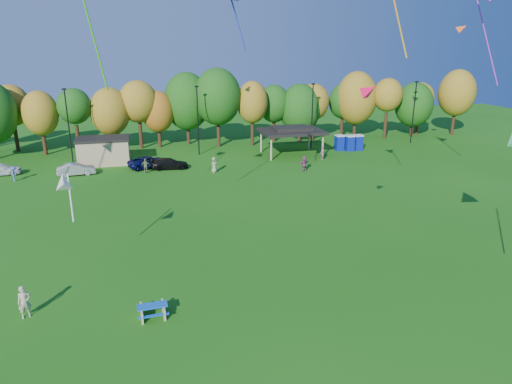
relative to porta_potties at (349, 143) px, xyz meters
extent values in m
plane|color=#19600F|center=(-22.68, -37.51, -1.10)|extent=(160.00, 160.00, 0.00)
cylinder|color=black|center=(-44.80, 10.74, 0.80)|extent=(0.50, 0.50, 3.79)
ellipsoid|color=olive|center=(-44.80, 10.74, 5.22)|extent=(4.94, 4.94, 5.58)
cylinder|color=black|center=(-40.69, 7.50, 0.57)|extent=(0.50, 0.50, 3.34)
ellipsoid|color=olive|center=(-40.69, 7.50, 4.47)|extent=(4.61, 4.61, 5.88)
cylinder|color=black|center=(-36.40, 7.34, 0.81)|extent=(0.50, 0.50, 3.82)
ellipsoid|color=#144C0F|center=(-36.40, 7.34, 5.26)|extent=(4.43, 4.43, 4.73)
cylinder|color=black|center=(-31.98, 7.99, 0.53)|extent=(0.50, 0.50, 3.25)
ellipsoid|color=olive|center=(-31.98, 7.99, 4.32)|extent=(5.33, 5.33, 6.53)
cylinder|color=black|center=(-28.13, 8.56, 0.88)|extent=(0.50, 0.50, 3.96)
ellipsoid|color=olive|center=(-28.13, 8.56, 5.51)|extent=(5.31, 5.31, 5.82)
cylinder|color=black|center=(-25.53, 8.83, 0.43)|extent=(0.50, 0.50, 3.05)
ellipsoid|color=#995914|center=(-25.53, 8.83, 3.98)|extent=(4.54, 4.54, 5.87)
cylinder|color=black|center=(-21.26, 10.02, 0.79)|extent=(0.50, 0.50, 3.77)
ellipsoid|color=#144C0F|center=(-21.26, 10.02, 5.19)|extent=(6.69, 6.69, 8.35)
cylinder|color=black|center=(-17.22, 7.03, 1.04)|extent=(0.50, 0.50, 4.28)
ellipsoid|color=#144C0F|center=(-17.22, 7.03, 6.04)|extent=(6.64, 6.64, 8.01)
cylinder|color=black|center=(-12.26, 6.70, 0.78)|extent=(0.50, 0.50, 3.76)
ellipsoid|color=olive|center=(-12.26, 6.70, 5.17)|extent=(4.49, 4.49, 6.02)
cylinder|color=black|center=(-8.39, 8.74, 0.62)|extent=(0.50, 0.50, 3.43)
ellipsoid|color=#144C0F|center=(-8.39, 8.74, 4.62)|extent=(4.77, 4.77, 5.63)
cylinder|color=black|center=(-4.57, 7.88, 0.38)|extent=(0.50, 0.50, 2.95)
ellipsoid|color=#144C0F|center=(-4.57, 7.88, 3.83)|extent=(6.14, 6.14, 7.54)
cylinder|color=black|center=(-2.29, 8.35, 0.66)|extent=(0.50, 0.50, 3.52)
ellipsoid|color=olive|center=(-2.29, 8.35, 4.77)|extent=(4.78, 4.78, 5.53)
cylinder|color=black|center=(3.38, 10.00, 0.60)|extent=(0.50, 0.50, 3.39)
ellipsoid|color=#144C0F|center=(3.38, 10.00, 4.55)|extent=(4.54, 4.54, 5.46)
cylinder|color=black|center=(5.02, 8.72, 0.76)|extent=(0.50, 0.50, 3.72)
ellipsoid|color=olive|center=(5.02, 8.72, 5.10)|extent=(6.32, 6.32, 8.24)
cylinder|color=black|center=(9.31, 6.76, 0.93)|extent=(0.50, 0.50, 4.06)
ellipsoid|color=olive|center=(9.31, 6.76, 5.67)|extent=(4.50, 4.50, 5.13)
cylinder|color=black|center=(14.39, 7.30, 0.43)|extent=(0.50, 0.50, 3.05)
ellipsoid|color=#144C0F|center=(14.39, 7.30, 3.99)|extent=(5.97, 5.97, 7.05)
cylinder|color=black|center=(16.31, 8.84, 0.68)|extent=(0.50, 0.50, 3.55)
ellipsoid|color=olive|center=(16.31, 8.84, 4.83)|extent=(4.60, 4.60, 4.99)
cylinder|color=black|center=(21.83, 7.00, 0.94)|extent=(0.50, 0.50, 4.07)
ellipsoid|color=olive|center=(21.83, 7.00, 5.68)|extent=(5.83, 5.83, 7.42)
cylinder|color=black|center=(-36.68, 2.49, 3.40)|extent=(0.16, 0.16, 9.00)
cube|color=black|center=(-36.68, 2.49, 7.90)|extent=(0.50, 0.25, 0.18)
cylinder|color=black|center=(-20.68, 2.49, 3.40)|extent=(0.16, 0.16, 9.00)
cube|color=black|center=(-20.68, 2.49, 7.90)|extent=(0.50, 0.25, 0.18)
cylinder|color=black|center=(-4.68, 2.49, 3.40)|extent=(0.16, 0.16, 9.00)
cube|color=black|center=(-4.68, 2.49, 7.90)|extent=(0.50, 0.25, 0.18)
cylinder|color=black|center=(11.32, 2.49, 3.40)|extent=(0.16, 0.16, 9.00)
cube|color=black|center=(11.32, 2.49, 7.90)|extent=(0.50, 0.25, 0.18)
cube|color=tan|center=(-32.68, 0.49, 0.40)|extent=(6.00, 4.00, 3.00)
cube|color=black|center=(-32.68, 0.49, 2.03)|extent=(6.30, 4.30, 0.25)
cylinder|color=tan|center=(-12.18, -3.01, 0.40)|extent=(0.24, 0.24, 3.00)
cylinder|color=tan|center=(-5.18, -3.01, 0.40)|extent=(0.24, 0.24, 3.00)
cylinder|color=tan|center=(-12.18, 1.99, 0.40)|extent=(0.24, 0.24, 3.00)
cylinder|color=tan|center=(-5.18, 1.99, 0.40)|extent=(0.24, 0.24, 3.00)
cube|color=black|center=(-8.68, -0.51, 2.05)|extent=(8.20, 6.20, 0.35)
cube|color=black|center=(-8.68, -0.51, 2.45)|extent=(5.00, 3.50, 0.45)
cube|color=#0B2097|center=(-1.30, 0.35, -0.10)|extent=(1.10, 1.10, 2.00)
cube|color=silver|center=(-1.30, 0.35, 0.99)|extent=(1.15, 1.15, 0.18)
cube|color=#0B2097|center=(0.00, -0.19, -0.10)|extent=(1.10, 1.10, 2.00)
cube|color=silver|center=(0.00, -0.19, 0.99)|extent=(1.15, 1.15, 0.18)
cube|color=#0B2097|center=(1.30, -0.17, -0.10)|extent=(1.10, 1.10, 2.00)
cube|color=silver|center=(1.30, -0.17, 0.99)|extent=(1.15, 1.15, 0.18)
cube|color=tan|center=(-28.71, -35.57, -0.78)|extent=(0.17, 1.29, 0.64)
cube|color=tan|center=(-27.56, -35.51, -0.78)|extent=(0.17, 1.29, 0.64)
cube|color=blue|center=(-28.13, -35.54, -0.43)|extent=(1.63, 0.74, 0.05)
cube|color=blue|center=(-28.10, -36.09, -0.71)|extent=(1.60, 0.30, 0.04)
cube|color=blue|center=(-28.16, -34.99, -0.71)|extent=(1.60, 0.30, 0.04)
imported|color=#BFB38F|center=(-34.71, -33.93, -0.19)|extent=(0.77, 0.64, 1.82)
imported|color=white|center=(-43.74, -2.43, -0.38)|extent=(4.43, 2.26, 1.44)
imported|color=#95959A|center=(-35.45, -4.39, -0.42)|extent=(4.25, 1.88, 1.36)
imported|color=#0B0E46|center=(-27.37, -3.04, -0.41)|extent=(5.41, 3.63, 1.38)
imported|color=black|center=(-25.07, -4.17, -0.46)|extent=(4.53, 2.09, 1.28)
imported|color=#7A8752|center=(-27.82, -5.47, -0.24)|extent=(1.06, 0.58, 1.71)
imported|color=#536AB7|center=(-41.63, -5.36, -0.30)|extent=(0.64, 1.05, 1.59)
imported|color=#98A16E|center=(-20.18, -7.12, -0.19)|extent=(1.05, 0.97, 1.81)
imported|color=#BA5792|center=(-5.73, -4.32, -0.21)|extent=(0.54, 0.72, 1.78)
imported|color=#9B4077|center=(-9.92, -9.05, -0.20)|extent=(1.73, 1.22, 1.80)
cylinder|color=#FFA41A|center=(-11.58, -29.73, 14.41)|extent=(1.81, 0.14, 4.73)
cylinder|color=navy|center=(-21.26, -25.82, 14.44)|extent=(0.98, 1.21, 3.79)
cone|color=silver|center=(-32.65, -30.02, 5.30)|extent=(1.27, 1.58, 1.42)
cylinder|color=silver|center=(-32.52, -29.13, 3.95)|extent=(0.26, 1.12, 2.85)
cylinder|color=#C22BE8|center=(0.96, -22.93, 13.33)|extent=(2.27, 1.85, 7.55)
cone|color=#EA521B|center=(5.89, -13.14, 14.61)|extent=(1.71, 1.67, 1.38)
cylinder|color=#43D41C|center=(-30.22, -29.88, 13.61)|extent=(1.04, 2.34, 6.61)
cone|color=#EA0D41|center=(-16.29, -35.51, 10.56)|extent=(1.35, 1.37, 1.11)
camera|label=1|loc=(-27.99, -57.58, 12.74)|focal=32.00mm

